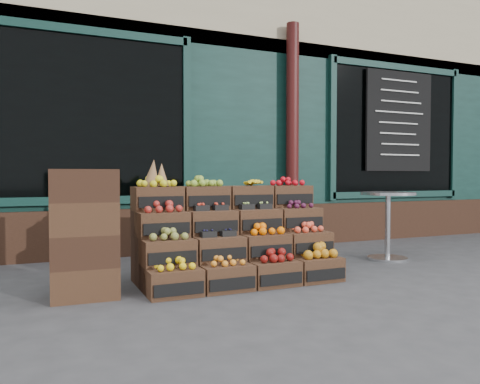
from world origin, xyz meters
name	(u,v)px	position (x,y,z in m)	size (l,w,h in m)	color
ground	(289,284)	(0.00, 0.00, 0.00)	(60.00, 60.00, 0.00)	#3B3B3D
shop_facade	(160,105)	(0.00, 5.11, 2.40)	(12.00, 6.24, 4.80)	#0D2D27
crate_display	(233,242)	(-0.41, 0.39, 0.36)	(1.89, 0.93, 1.18)	#42291A
spare_crates	(84,234)	(-1.82, 0.21, 0.54)	(0.55, 0.39, 1.08)	#42291A
bistro_table	(388,218)	(1.73, 0.64, 0.51)	(0.65, 0.65, 0.82)	#B4B7BC
shopkeeper	(53,185)	(-2.00, 2.64, 0.90)	(0.66, 0.43, 1.80)	#195A24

